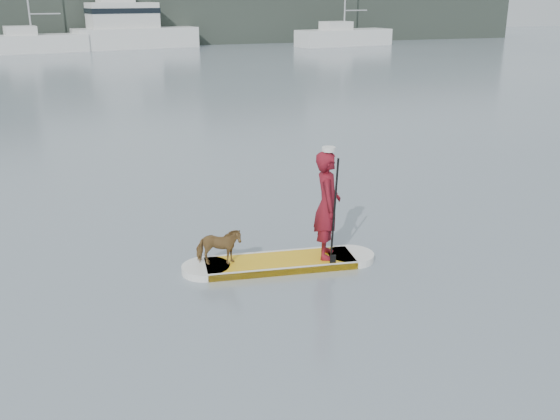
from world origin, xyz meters
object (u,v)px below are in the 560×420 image
object	(u,v)px
sailboat_d	(32,41)
sailboat_f	(343,35)
paddleboard	(280,263)
paddler	(327,205)
motor_yacht_a	(130,27)
dog	(219,247)

from	to	relation	value
sailboat_d	sailboat_f	world-z (taller)	sailboat_f
paddleboard	sailboat_d	xyz separation A→B (m)	(-5.45, 45.24, 0.81)
paddler	sailboat_d	distance (m)	45.76
paddler	sailboat_f	xyz separation A→B (m)	(20.00, 44.09, -0.14)
paddleboard	motor_yacht_a	xyz separation A→B (m)	(2.43, 47.24, 1.68)
sailboat_d	motor_yacht_a	size ratio (longest dim) A/B	1.13
paddleboard	sailboat_d	size ratio (longest dim) A/B	0.27
paddleboard	dog	bearing A→B (deg)	-180.00
dog	sailboat_d	xyz separation A→B (m)	(-4.43, 45.12, 0.43)
sailboat_d	sailboat_f	distance (m)	26.28
paddleboard	motor_yacht_a	size ratio (longest dim) A/B	0.31
dog	motor_yacht_a	size ratio (longest dim) A/B	0.07
paddler	dog	distance (m)	1.92
paddleboard	sailboat_f	xyz separation A→B (m)	(20.80, 43.99, 0.84)
dog	sailboat_d	world-z (taller)	sailboat_d
paddleboard	paddler	bearing A→B (deg)	-0.00
dog	sailboat_f	bearing A→B (deg)	-11.76
sailboat_d	paddler	bearing A→B (deg)	-92.65
paddleboard	sailboat_d	bearing A→B (deg)	103.69
paddleboard	motor_yacht_a	distance (m)	47.33
paddleboard	sailboat_f	bearing A→B (deg)	71.52
dog	paddler	bearing A→B (deg)	-82.14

